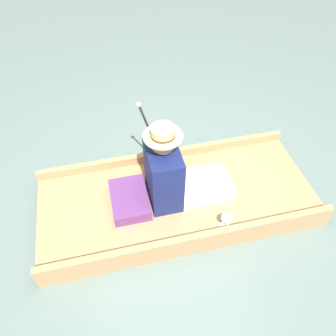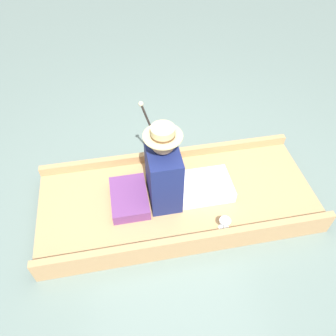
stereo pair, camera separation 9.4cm
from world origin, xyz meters
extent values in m
plane|color=slate|center=(0.00, 0.00, 0.00)|extent=(16.00, 16.00, 0.00)
cube|color=tan|center=(0.00, 0.00, 0.07)|extent=(1.06, 2.50, 0.15)
cube|color=tan|center=(-0.50, 0.00, 0.19)|extent=(0.06, 2.50, 0.09)
cube|color=tan|center=(0.50, 0.00, 0.19)|extent=(0.06, 2.50, 0.09)
cube|color=#6B3875|center=(-0.01, -0.44, 0.20)|extent=(0.46, 0.32, 0.11)
cube|color=white|center=(-0.02, 0.25, 0.20)|extent=(0.37, 0.49, 0.11)
cube|color=navy|center=(-0.02, -0.13, 0.44)|extent=(0.42, 0.26, 0.57)
cube|color=beige|center=(-0.02, 0.01, 0.48)|extent=(0.04, 0.01, 0.32)
cube|color=white|center=(-0.13, 0.01, 0.51)|extent=(0.02, 0.01, 0.34)
cube|color=white|center=(0.10, 0.01, 0.51)|extent=(0.02, 0.01, 0.34)
sphere|color=tan|center=(-0.02, -0.13, 0.82)|extent=(0.20, 0.20, 0.20)
cylinder|color=#CCB77F|center=(-0.02, -0.13, 0.88)|extent=(0.31, 0.31, 0.01)
cylinder|color=#CCB77F|center=(-0.02, -0.13, 0.93)|extent=(0.19, 0.19, 0.08)
cylinder|color=brown|center=(-0.02, -0.13, 0.90)|extent=(0.19, 0.19, 0.02)
ellipsoid|color=tan|center=(-0.39, -0.07, 0.26)|extent=(0.15, 0.13, 0.22)
sphere|color=tan|center=(-0.39, -0.07, 0.43)|extent=(0.13, 0.13, 0.13)
sphere|color=tan|center=(-0.39, -0.02, 0.42)|extent=(0.05, 0.05, 0.05)
sphere|color=tan|center=(-0.43, -0.07, 0.47)|extent=(0.05, 0.05, 0.05)
sphere|color=tan|center=(-0.34, -0.07, 0.47)|extent=(0.05, 0.05, 0.05)
cylinder|color=tan|center=(-0.47, -0.07, 0.30)|extent=(0.09, 0.06, 0.10)
cylinder|color=tan|center=(-0.31, -0.07, 0.30)|extent=(0.09, 0.06, 0.10)
sphere|color=tan|center=(-0.43, -0.04, 0.18)|extent=(0.06, 0.06, 0.06)
sphere|color=tan|center=(-0.35, -0.04, 0.18)|extent=(0.06, 0.06, 0.06)
cylinder|color=silver|center=(0.41, 0.31, 0.15)|extent=(0.09, 0.09, 0.01)
cylinder|color=silver|center=(0.41, 0.31, 0.19)|extent=(0.01, 0.01, 0.06)
cone|color=silver|center=(0.41, 0.31, 0.24)|extent=(0.10, 0.10, 0.04)
cylinder|color=#2D2823|center=(-0.43, -0.13, 0.52)|extent=(0.02, 0.23, 0.75)
sphere|color=beige|center=(-0.43, -0.24, 0.90)|extent=(0.04, 0.04, 0.04)
camera|label=1|loc=(1.79, -0.52, 2.52)|focal=35.00mm
camera|label=2|loc=(1.81, -0.43, 2.52)|focal=35.00mm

